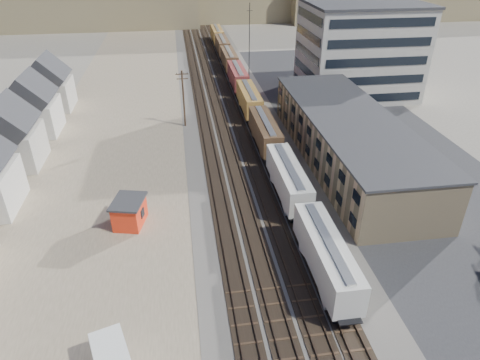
{
  "coord_description": "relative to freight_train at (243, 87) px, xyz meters",
  "views": [
    {
      "loc": [
        -9.21,
        -29.77,
        29.92
      ],
      "look_at": [
        -2.41,
        16.29,
        3.0
      ],
      "focal_mm": 32.0,
      "sensor_mm": 36.0,
      "label": 1
    }
  ],
  "objects": [
    {
      "name": "radio_mast",
      "position": [
        2.2,
        5.84,
        6.33
      ],
      "size": [
        1.2,
        0.16,
        18.0
      ],
      "color": "black",
      "rests_on": "ground"
    },
    {
      "name": "ground",
      "position": [
        -3.8,
        -54.16,
        -2.79
      ],
      "size": [
        300.0,
        300.0,
        0.0
      ],
      "primitive_type": "plane",
      "color": "#6B6356",
      "rests_on": "ground"
    },
    {
      "name": "dirt_yard",
      "position": [
        -23.8,
        -14.16,
        -2.78
      ],
      "size": [
        24.0,
        180.0,
        0.03
      ],
      "primitive_type": "cube",
      "color": "#73644F",
      "rests_on": "ground"
    },
    {
      "name": "warehouse",
      "position": [
        11.18,
        -29.16,
        0.86
      ],
      "size": [
        12.4,
        40.4,
        7.25
      ],
      "color": "tan",
      "rests_on": "ground"
    },
    {
      "name": "utility_pole_north",
      "position": [
        -12.3,
        -12.16,
        2.5
      ],
      "size": [
        2.2,
        0.32,
        10.0
      ],
      "color": "#382619",
      "rests_on": "ground"
    },
    {
      "name": "asphalt_lot",
      "position": [
        18.2,
        -19.16,
        -2.77
      ],
      "size": [
        26.0,
        120.0,
        0.04
      ],
      "primitive_type": "cube",
      "color": "#232326",
      "rests_on": "ground"
    },
    {
      "name": "maintenance_shed",
      "position": [
        -19.77,
        -41.11,
        -1.12
      ],
      "size": [
        4.39,
        5.14,
        3.27
      ],
      "color": "red",
      "rests_on": "ground"
    },
    {
      "name": "parked_car_far",
      "position": [
        26.97,
        6.9,
        -2.12
      ],
      "size": [
        2.44,
        4.19,
        1.34
      ],
      "primitive_type": "imported",
      "rotation": [
        0.0,
        0.0,
        -0.23
      ],
      "color": "silver",
      "rests_on": "ground"
    },
    {
      "name": "rail_tracks",
      "position": [
        -4.35,
        -4.16,
        -2.68
      ],
      "size": [
        11.4,
        200.0,
        0.24
      ],
      "color": "black",
      "rests_on": "ground"
    },
    {
      "name": "freight_train",
      "position": [
        0.0,
        0.0,
        0.0
      ],
      "size": [
        3.0,
        119.74,
        4.46
      ],
      "color": "black",
      "rests_on": "ground"
    },
    {
      "name": "parked_car_blue",
      "position": [
        18.85,
        -11.08,
        -2.0
      ],
      "size": [
        5.61,
        6.16,
        1.59
      ],
      "primitive_type": "imported",
      "rotation": [
        0.0,
        0.0,
        0.66
      ],
      "color": "navy",
      "rests_on": "ground"
    },
    {
      "name": "office_tower",
      "position": [
        24.15,
        0.79,
        6.47
      ],
      "size": [
        22.6,
        18.6,
        18.45
      ],
      "color": "#9E998E",
      "rests_on": "ground"
    },
    {
      "name": "ballast_bed",
      "position": [
        -3.8,
        -4.16,
        -2.76
      ],
      "size": [
        18.0,
        200.0,
        0.06
      ],
      "primitive_type": "cube",
      "color": "#4C4742",
      "rests_on": "ground"
    }
  ]
}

